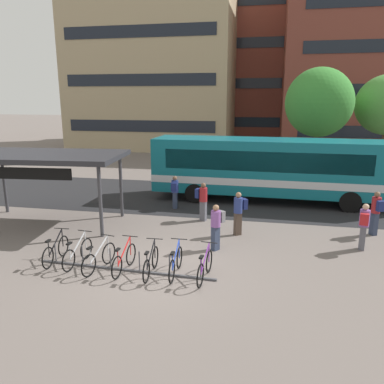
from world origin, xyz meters
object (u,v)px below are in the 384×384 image
(commuter_navy_pack_5, at_px, (239,210))
(street_tree_0, at_px, (319,103))
(transit_shelter, at_px, (44,158))
(parked_bicycle_red_3, at_px, (124,260))
(commuter_navy_pack_2, at_px, (376,210))
(commuter_red_pack_4, at_px, (364,224))
(commuter_navy_pack_3, at_px, (203,199))
(parked_bicycle_blue_5, at_px, (176,263))
(parked_bicycle_silver_1, at_px, (78,253))
(parked_bicycle_silver_2, at_px, (99,258))
(city_bus, at_px, (272,167))
(commuter_grey_pack_0, at_px, (216,224))
(commuter_navy_pack_1, at_px, (175,190))
(parked_bicycle_purple_6, at_px, (205,267))
(parked_bicycle_black_0, at_px, (56,251))
(parked_bicycle_black_4, at_px, (151,263))

(commuter_navy_pack_5, xyz_separation_m, street_tree_0, (4.17, 12.92, 3.91))
(transit_shelter, bearing_deg, parked_bicycle_red_3, -42.61)
(commuter_navy_pack_2, height_order, street_tree_0, street_tree_0)
(commuter_red_pack_4, bearing_deg, commuter_navy_pack_3, 84.89)
(commuter_navy_pack_2, bearing_deg, parked_bicycle_blue_5, 101.93)
(parked_bicycle_silver_1, xyz_separation_m, parked_bicycle_silver_2, (0.83, -0.22, 0.00))
(city_bus, xyz_separation_m, parked_bicycle_blue_5, (-2.82, -9.27, -1.39))
(commuter_grey_pack_0, distance_m, commuter_navy_pack_5, 1.80)
(commuter_navy_pack_1, height_order, street_tree_0, street_tree_0)
(city_bus, height_order, commuter_navy_pack_3, city_bus)
(street_tree_0, bearing_deg, parked_bicycle_silver_2, -115.76)
(commuter_navy_pack_3, bearing_deg, city_bus, 71.49)
(city_bus, distance_m, commuter_navy_pack_1, 5.18)
(transit_shelter, relative_size, commuter_navy_pack_2, 3.80)
(parked_bicycle_silver_1, bearing_deg, commuter_navy_pack_5, -46.97)
(city_bus, distance_m, commuter_navy_pack_3, 4.91)
(city_bus, relative_size, parked_bicycle_purple_6, 7.03)
(parked_bicycle_silver_2, height_order, commuter_navy_pack_5, commuter_navy_pack_5)
(street_tree_0, bearing_deg, parked_bicycle_red_3, -113.55)
(parked_bicycle_black_0, height_order, commuter_navy_pack_1, commuter_navy_pack_1)
(commuter_navy_pack_1, xyz_separation_m, street_tree_0, (7.47, 9.86, 3.99))
(parked_bicycle_silver_1, bearing_deg, parked_bicycle_black_0, 90.50)
(city_bus, bearing_deg, commuter_navy_pack_5, -101.61)
(commuter_grey_pack_0, bearing_deg, parked_bicycle_purple_6, 35.18)
(parked_bicycle_red_3, distance_m, parked_bicycle_purple_6, 2.53)
(parked_bicycle_black_4, distance_m, street_tree_0, 18.71)
(parked_bicycle_silver_1, xyz_separation_m, commuter_navy_pack_2, (10.03, 4.79, 0.62))
(parked_bicycle_black_4, relative_size, commuter_grey_pack_0, 1.04)
(commuter_grey_pack_0, bearing_deg, parked_bicycle_silver_1, -27.64)
(parked_bicycle_purple_6, distance_m, street_tree_0, 18.18)
(parked_bicycle_purple_6, xyz_separation_m, commuter_navy_pack_3, (-1.02, 5.51, 0.59))
(street_tree_0, bearing_deg, commuter_navy_pack_2, -85.06)
(parked_bicycle_purple_6, xyz_separation_m, street_tree_0, (4.83, 16.93, 4.52))
(parked_bicycle_silver_1, relative_size, commuter_navy_pack_5, 1.00)
(parked_bicycle_silver_1, relative_size, parked_bicycle_purple_6, 1.00)
(parked_bicycle_silver_1, bearing_deg, commuter_navy_pack_3, -25.82)
(parked_bicycle_purple_6, bearing_deg, parked_bicycle_silver_1, 92.29)
(city_bus, distance_m, parked_bicycle_silver_2, 10.84)
(city_bus, height_order, parked_bicycle_blue_5, city_bus)
(parked_bicycle_silver_1, xyz_separation_m, parked_bicycle_red_3, (1.64, -0.17, 0.00))
(commuter_red_pack_4, bearing_deg, commuter_navy_pack_1, 78.80)
(commuter_red_pack_4, relative_size, street_tree_0, 0.23)
(parked_bicycle_black_4, xyz_separation_m, commuter_navy_pack_2, (7.51, 5.04, 0.62))
(commuter_navy_pack_1, bearing_deg, parked_bicycle_red_3, 177.27)
(parked_bicycle_silver_2, height_order, commuter_navy_pack_1, commuter_navy_pack_1)
(transit_shelter, height_order, street_tree_0, street_tree_0)
(parked_bicycle_red_3, relative_size, parked_bicycle_purple_6, 1.00)
(commuter_red_pack_4, xyz_separation_m, street_tree_0, (-0.22, 13.62, 3.94))
(parked_bicycle_silver_1, relative_size, transit_shelter, 0.26)
(parked_bicycle_red_3, xyz_separation_m, commuter_navy_pack_3, (1.51, 5.47, 0.59))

